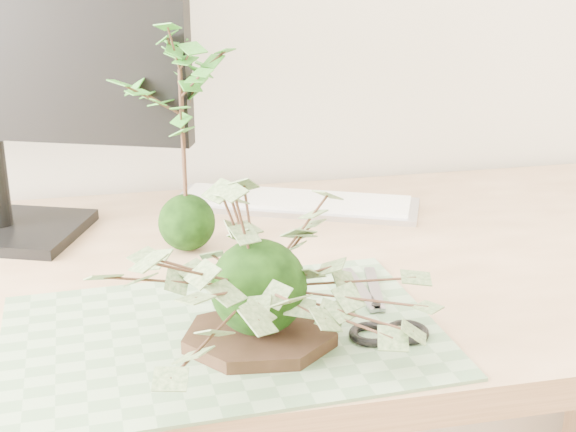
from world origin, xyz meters
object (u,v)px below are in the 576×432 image
(maple_kokedama, at_px, (181,85))
(keyboard, at_px, (296,203))
(desk, at_px, (262,323))
(ivy_kokedama, at_px, (258,245))

(maple_kokedama, bearing_deg, keyboard, 37.16)
(desk, relative_size, keyboard, 3.93)
(ivy_kokedama, height_order, maple_kokedama, maple_kokedama)
(ivy_kokedama, bearing_deg, desk, 79.04)
(desk, distance_m, maple_kokedama, 0.34)
(desk, height_order, keyboard, keyboard)
(desk, bearing_deg, keyboard, 65.90)
(desk, height_order, maple_kokedama, maple_kokedama)
(desk, xyz_separation_m, keyboard, (0.10, 0.22, 0.10))
(desk, bearing_deg, ivy_kokedama, -100.96)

